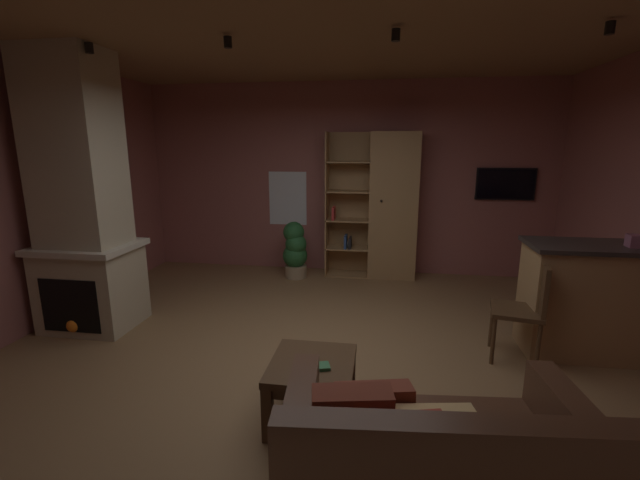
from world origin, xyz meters
TOP-DOWN VIEW (x-y plane):
  - floor at (0.00, 0.00)m, footprint 6.06×5.92m
  - wall_back at (0.00, 2.99)m, footprint 6.18×0.06m
  - ceiling at (0.00, 0.00)m, footprint 6.06×5.92m
  - window_pane_back at (-0.90, 2.96)m, footprint 0.59×0.01m
  - stone_fireplace at (-2.48, 0.45)m, footprint 0.97×0.78m
  - bookshelf_cabinet at (0.64, 2.72)m, footprint 1.32×0.41m
  - kitchen_bar_counter at (2.58, 0.58)m, footprint 1.36×0.60m
  - tissue_box at (2.75, 0.50)m, footprint 0.13×0.13m
  - leather_couch at (0.86, -1.53)m, footprint 1.61×1.05m
  - coffee_table at (0.12, -0.77)m, footprint 0.58×0.63m
  - table_book_0 at (0.20, -0.85)m, footprint 0.13×0.13m
  - dining_chair at (1.87, 0.35)m, footprint 0.49×0.49m
  - potted_floor_plant at (-0.69, 2.47)m, footprint 0.36×0.36m
  - wall_mounted_tv at (2.29, 2.93)m, footprint 0.81×0.06m
  - track_light_spot_0 at (-2.05, 0.25)m, footprint 0.07×0.07m
  - track_light_spot_1 at (-0.76, 0.24)m, footprint 0.07×0.07m
  - track_light_spot_2 at (0.63, 0.21)m, footprint 0.07×0.07m
  - track_light_spot_3 at (2.19, 0.24)m, footprint 0.07×0.07m

SIDE VIEW (x-z plane):
  - floor at x=0.00m, z-range -0.02..0.00m
  - leather_couch at x=0.86m, z-range -0.12..0.72m
  - coffee_table at x=0.12m, z-range 0.13..0.58m
  - potted_floor_plant at x=-0.69m, z-range 0.00..0.83m
  - table_book_0 at x=0.20m, z-range 0.44..0.47m
  - dining_chair at x=1.87m, z-range 0.07..0.99m
  - kitchen_bar_counter at x=2.58m, z-range 0.00..1.06m
  - bookshelf_cabinet at x=0.64m, z-range -0.01..2.10m
  - tissue_box at x=2.75m, z-range 1.06..1.17m
  - window_pane_back at x=-0.90m, z-range 0.70..1.53m
  - stone_fireplace at x=-2.48m, z-range -0.14..2.70m
  - wall_mounted_tv at x=2.29m, z-range 1.16..1.61m
  - wall_back at x=0.00m, z-range 0.00..2.83m
  - track_light_spot_0 at x=-2.05m, z-range 2.72..2.81m
  - track_light_spot_1 at x=-0.76m, z-range 2.72..2.81m
  - track_light_spot_2 at x=0.63m, z-range 2.72..2.81m
  - track_light_spot_3 at x=2.19m, z-range 2.72..2.81m
  - ceiling at x=0.00m, z-range 2.83..2.85m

